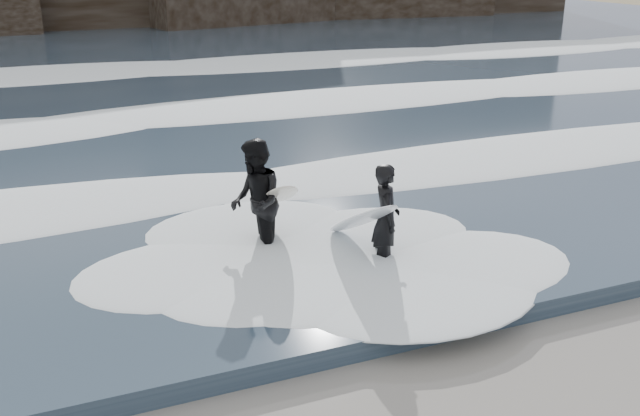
{
  "coord_description": "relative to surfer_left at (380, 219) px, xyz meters",
  "views": [
    {
      "loc": [
        -4.42,
        -3.87,
        4.84
      ],
      "look_at": [
        -0.36,
        5.86,
        1.0
      ],
      "focal_mm": 40.0,
      "sensor_mm": 36.0,
      "label": 1
    }
  ],
  "objects": [
    {
      "name": "sea",
      "position": [
        -0.41,
        23.7,
        -0.75
      ],
      "size": [
        90.0,
        52.0,
        0.3
      ],
      "primitive_type": "cube",
      "color": "#2A3A4A",
      "rests_on": "ground"
    },
    {
      "name": "foam_near",
      "position": [
        -0.41,
        3.7,
        -0.5
      ],
      "size": [
        60.0,
        3.2,
        0.2
      ],
      "primitive_type": "ellipsoid",
      "color": "white",
      "rests_on": "sea"
    },
    {
      "name": "surfer_left",
      "position": [
        0.0,
        0.0,
        0.0
      ],
      "size": [
        1.03,
        2.1,
        1.78
      ],
      "color": "black",
      "rests_on": "ground"
    },
    {
      "name": "foam_far",
      "position": [
        -0.41,
        19.7,
        -0.45
      ],
      "size": [
        60.0,
        4.8,
        0.3
      ],
      "primitive_type": "ellipsoid",
      "color": "white",
      "rests_on": "sea"
    },
    {
      "name": "surfer_right",
      "position": [
        -1.62,
        1.13,
        0.13
      ],
      "size": [
        1.33,
        1.87,
        2.05
      ],
      "color": "black",
      "rests_on": "ground"
    },
    {
      "name": "foam_mid",
      "position": [
        -0.41,
        10.7,
        -0.48
      ],
      "size": [
        60.0,
        4.0,
        0.24
      ],
      "primitive_type": "ellipsoid",
      "color": "white",
      "rests_on": "sea"
    }
  ]
}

